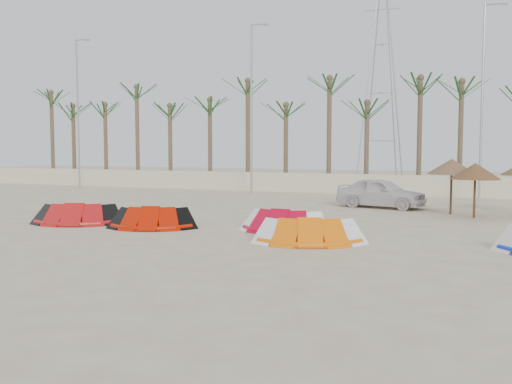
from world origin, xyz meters
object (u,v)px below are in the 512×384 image
at_px(kite_red_mid, 156,217).
at_px(parasol_mid, 475,171).
at_px(kite_orange, 312,229).
at_px(car, 381,193).
at_px(parasol_left, 452,167).
at_px(kite_red_right, 285,220).
at_px(kite_red_left, 82,213).

bearing_deg(kite_red_mid, parasol_mid, 34.75).
height_order(kite_orange, car, car).
distance_m(parasol_left, car, 4.05).
height_order(kite_red_mid, kite_orange, same).
bearing_deg(kite_red_mid, car, 57.11).
xyz_separation_m(kite_red_mid, kite_red_right, (4.85, 0.95, 0.00)).
bearing_deg(parasol_mid, kite_red_right, -132.88).
distance_m(kite_red_left, kite_red_right, 8.34).
bearing_deg(kite_red_left, parasol_mid, 28.12).
bearing_deg(kite_orange, car, 88.79).
bearing_deg(kite_red_right, parasol_left, 55.89).
height_order(kite_orange, parasol_left, parasol_left).
relative_size(kite_red_mid, kite_red_right, 1.07).
height_order(kite_red_left, kite_orange, same).
bearing_deg(parasol_mid, kite_red_left, -151.88).
relative_size(kite_orange, car, 0.85).
bearing_deg(kite_orange, kite_red_mid, 171.17).
distance_m(kite_red_left, parasol_mid, 16.60).
height_order(kite_red_left, parasol_mid, parasol_mid).
relative_size(parasol_left, parasol_mid, 1.07).
bearing_deg(parasol_mid, kite_orange, -118.20).
height_order(kite_orange, parasol_mid, parasol_mid).
distance_m(kite_red_right, parasol_left, 9.56).
relative_size(kite_red_right, parasol_left, 1.31).
bearing_deg(car, kite_orange, -168.23).
distance_m(kite_red_mid, parasol_left, 13.48).
xyz_separation_m(kite_red_left, kite_red_right, (8.28, 1.01, -0.00)).
xyz_separation_m(kite_orange, parasol_mid, (4.68, 8.73, 1.60)).
distance_m(kite_red_left, kite_red_mid, 3.43).
relative_size(kite_red_mid, parasol_left, 1.41).
distance_m(parasol_mid, car, 5.32).
height_order(kite_red_left, parasol_left, parasol_left).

